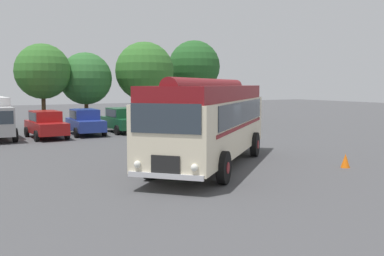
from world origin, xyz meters
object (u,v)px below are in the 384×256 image
at_px(car_mid_left, 85,122).
at_px(traffic_cone, 345,161).
at_px(car_near_left, 46,124).
at_px(vintage_bus, 210,119).
at_px(car_mid_right, 122,120).

xyz_separation_m(car_mid_left, traffic_cone, (5.61, -16.41, -0.57)).
xyz_separation_m(car_near_left, traffic_cone, (8.20, -15.78, -0.57)).
relative_size(vintage_bus, car_mid_left, 2.12).
distance_m(car_mid_left, traffic_cone, 17.35).
distance_m(vintage_bus, car_mid_left, 13.54).
bearing_deg(car_near_left, traffic_cone, -62.55).
height_order(vintage_bus, traffic_cone, vintage_bus).
height_order(vintage_bus, car_mid_right, vintage_bus).
relative_size(vintage_bus, traffic_cone, 16.47).
bearing_deg(car_mid_right, car_mid_left, -174.67).
relative_size(vintage_bus, car_near_left, 2.12).
xyz_separation_m(vintage_bus, traffic_cone, (4.42, -2.96, -1.62)).
xyz_separation_m(car_mid_left, car_mid_right, (2.62, 0.24, 0.00)).
height_order(car_near_left, car_mid_left, same).
bearing_deg(car_near_left, car_mid_left, 13.67).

